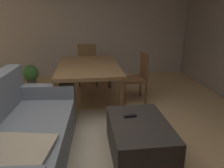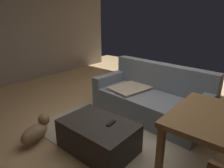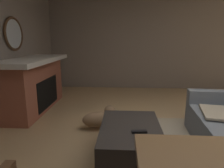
# 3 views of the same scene
# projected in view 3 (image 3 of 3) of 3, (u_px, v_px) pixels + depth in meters

# --- Properties ---
(floor) EXTENTS (8.86, 8.86, 0.00)m
(floor) POSITION_uv_depth(u_px,v_px,m) (197.00, 162.00, 2.30)
(floor) COLOR tan
(wall_left) EXTENTS (0.12, 6.40, 2.54)m
(wall_left) POSITION_uv_depth(u_px,v_px,m) (155.00, 43.00, 5.63)
(wall_left) COLOR gray
(wall_left) RESTS_ON ground
(area_rug) EXTENTS (2.60, 2.00, 0.01)m
(area_rug) POSITION_uv_depth(u_px,v_px,m) (188.00, 162.00, 2.30)
(area_rug) COLOR tan
(area_rug) RESTS_ON ground
(fireplace) EXTENTS (2.02, 0.76, 1.03)m
(fireplace) POSITION_uv_depth(u_px,v_px,m) (33.00, 84.00, 3.94)
(fireplace) COLOR #9E5642
(fireplace) RESTS_ON ground
(round_wall_mirror) EXTENTS (0.63, 0.05, 0.63)m
(round_wall_mirror) POSITION_uv_depth(u_px,v_px,m) (14.00, 34.00, 3.75)
(round_wall_mirror) COLOR #4C331E
(ottoman_coffee_table) EXTENTS (1.00, 0.67, 0.42)m
(ottoman_coffee_table) POSITION_uv_depth(u_px,v_px,m) (130.00, 144.00, 2.29)
(ottoman_coffee_table) COLOR #2D2826
(ottoman_coffee_table) RESTS_ON ground
(tv_remote) EXTENTS (0.07, 0.17, 0.02)m
(tv_remote) POSITION_uv_depth(u_px,v_px,m) (139.00, 132.00, 2.09)
(tv_remote) COLOR black
(tv_remote) RESTS_ON ottoman_coffee_table
(small_dog) EXTENTS (0.33, 0.53, 0.33)m
(small_dog) POSITION_uv_depth(u_px,v_px,m) (99.00, 118.00, 3.12)
(small_dog) COLOR #8C6B4C
(small_dog) RESTS_ON ground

